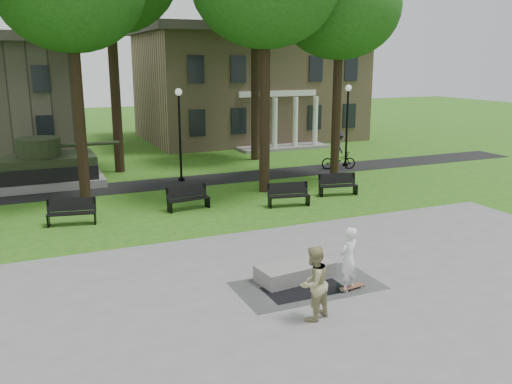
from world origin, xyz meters
TOP-DOWN VIEW (x-y plane):
  - ground at (0.00, 0.00)m, footprint 120.00×120.00m
  - plaza at (0.00, -5.00)m, footprint 22.00×16.00m
  - footpath at (0.00, 12.00)m, footprint 44.00×2.60m
  - building_right at (10.00, 26.00)m, footprint 17.00×12.00m
  - tree_3 at (8.00, 9.50)m, footprint 6.00×6.00m
  - lamp_mid at (0.50, 12.30)m, footprint 0.36×0.36m
  - lamp_right at (10.50, 12.30)m, footprint 0.36×0.36m
  - tank_monument at (-6.46, 14.00)m, footprint 7.45×3.40m
  - puddle at (-0.24, -2.37)m, footprint 2.20×1.20m
  - concrete_block at (-0.14, -1.61)m, footprint 2.30×1.23m
  - skateboard at (0.98, -2.85)m, footprint 0.80×0.31m
  - skateboarder at (0.82, -2.84)m, footprint 0.76×0.64m
  - friend_watching at (-0.88, -3.94)m, footprint 1.09×0.98m
  - cyclist at (9.64, 11.71)m, footprint 2.07×1.25m
  - park_bench_0 at (-5.46, 6.57)m, footprint 1.85×0.85m
  - park_bench_1 at (-0.76, 6.87)m, footprint 1.84×0.72m
  - park_bench_2 at (3.33, 5.67)m, footprint 1.85×0.83m
  - park_bench_3 at (6.30, 6.48)m, footprint 1.85×0.84m

SIDE VIEW (x-z plane):
  - ground at x=0.00m, z-range 0.00..0.00m
  - footpath at x=0.00m, z-range 0.00..0.01m
  - plaza at x=0.00m, z-range 0.00..0.02m
  - puddle at x=-0.24m, z-range 0.02..0.02m
  - skateboard at x=0.98m, z-range 0.02..0.09m
  - concrete_block at x=-0.14m, z-range 0.02..0.47m
  - park_bench_0 at x=-5.46m, z-range 0.02..1.02m
  - park_bench_1 at x=-0.76m, z-range 0.02..1.02m
  - park_bench_2 at x=3.33m, z-range 0.02..1.02m
  - park_bench_3 at x=6.30m, z-range 0.02..1.02m
  - tank_monument at x=-6.46m, z-range -0.34..2.06m
  - cyclist at x=9.64m, z-range -0.20..1.97m
  - skateboarder at x=0.82m, z-range 0.02..1.80m
  - friend_watching at x=-0.88m, z-range 0.02..1.85m
  - lamp_mid at x=0.50m, z-range 0.43..5.16m
  - lamp_right at x=10.50m, z-range 0.43..5.16m
  - building_right at x=10.00m, z-range 0.04..8.64m
  - tree_3 at x=8.00m, z-range 3.00..14.19m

